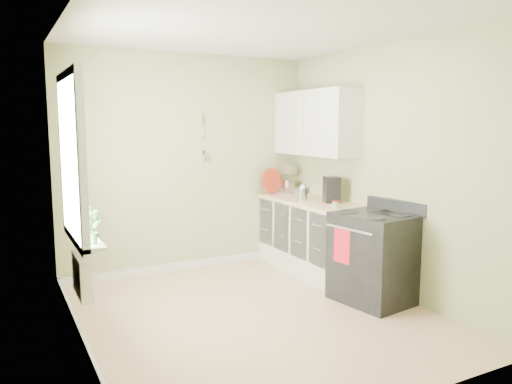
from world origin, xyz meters
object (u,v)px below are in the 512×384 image
stand_mixer (286,180)px  kettle (303,193)px  stove (374,257)px  coffee_maker (331,190)px

stand_mixer → kettle: bearing=-107.2°
stove → stand_mixer: size_ratio=2.63×
stand_mixer → coffee_maker: 1.06m
stove → coffee_maker: size_ratio=3.40×
stand_mixer → kettle: stand_mixer is taller
stove → kettle: size_ratio=5.11×
stand_mixer → kettle: (-0.25, -0.82, -0.07)m
stove → stand_mixer: 2.05m
kettle → coffee_maker: coffee_maker is taller
kettle → stove: bearing=-82.7°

